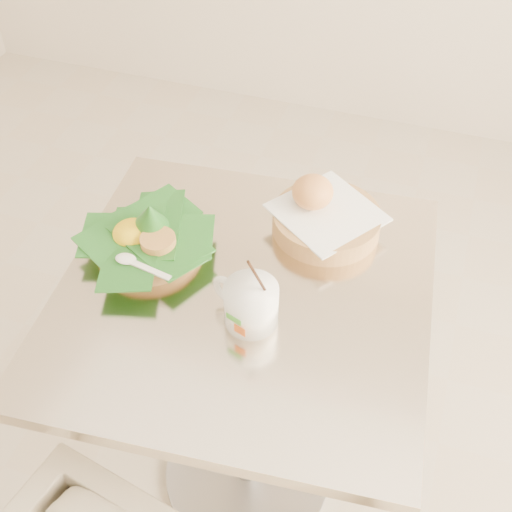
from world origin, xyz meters
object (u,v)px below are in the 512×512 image
(bread_basket, at_px, (324,216))
(coffee_mug, at_px, (250,303))
(cafe_table, at_px, (245,359))
(rice_basket, at_px, (147,236))

(bread_basket, distance_m, coffee_mug, 0.29)
(cafe_table, xyz_separation_m, bread_basket, (0.10, 0.22, 0.25))
(bread_basket, bearing_deg, cafe_table, -114.70)
(coffee_mug, bearing_deg, cafe_table, 118.21)
(cafe_table, distance_m, rice_basket, 0.34)
(bread_basket, bearing_deg, rice_basket, -151.49)
(coffee_mug, bearing_deg, rice_basket, 156.84)
(cafe_table, xyz_separation_m, coffee_mug, (0.03, -0.06, 0.27))
(rice_basket, bearing_deg, cafe_table, -11.46)
(cafe_table, xyz_separation_m, rice_basket, (-0.22, 0.04, 0.26))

